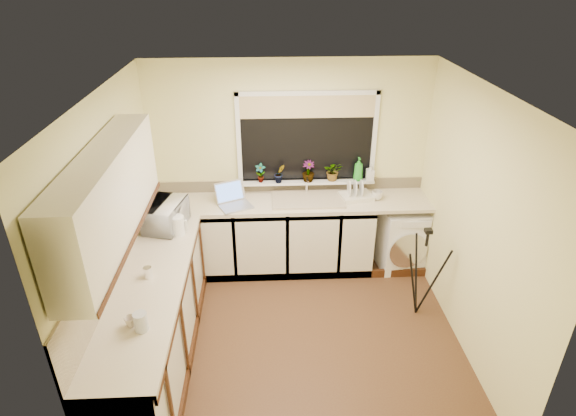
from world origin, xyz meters
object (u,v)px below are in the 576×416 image
at_px(steel_jar, 148,272).
at_px(plant_a, 260,173).
at_px(plant_d, 333,171).
at_px(plant_b, 280,174).
at_px(soap_bottle_green, 358,169).
at_px(glass_jug, 141,322).
at_px(tripod, 422,273).
at_px(cup_left, 130,322).
at_px(dish_rack, 356,196).
at_px(cup_back, 377,195).
at_px(laptop, 233,199).
at_px(washing_machine, 402,237).
at_px(soap_bottle_clear, 370,173).
at_px(kettle, 178,226).
at_px(microwave, 166,215).
at_px(plant_c, 308,171).

xyz_separation_m(steel_jar, plant_a, (0.98, 1.62, 0.21)).
bearing_deg(plant_d, steel_jar, -138.16).
relative_size(plant_b, soap_bottle_green, 0.80).
bearing_deg(soap_bottle_green, plant_d, 177.06).
relative_size(glass_jug, plant_b, 0.67).
bearing_deg(plant_a, tripod, -35.00).
bearing_deg(cup_left, plant_d, 51.01).
xyz_separation_m(dish_rack, steel_jar, (-2.08, -1.44, 0.02)).
height_order(plant_d, cup_back, plant_d).
xyz_separation_m(laptop, plant_d, (1.16, 0.29, 0.20)).
height_order(washing_machine, soap_bottle_clear, soap_bottle_clear).
distance_m(laptop, soap_bottle_green, 1.50).
distance_m(tripod, soap_bottle_clear, 1.34).
distance_m(kettle, glass_jug, 1.40).
xyz_separation_m(soap_bottle_green, soap_bottle_clear, (0.14, -0.02, -0.04)).
relative_size(tripod, cup_back, 7.90).
bearing_deg(plant_b, microwave, -148.83).
distance_m(kettle, plant_d, 1.92).
height_order(washing_machine, soap_bottle_green, soap_bottle_green).
bearing_deg(plant_b, cup_back, -10.09).
bearing_deg(kettle, tripod, -5.85).
xyz_separation_m(washing_machine, kettle, (-2.52, -0.67, 0.61)).
bearing_deg(dish_rack, cup_left, -146.52).
distance_m(plant_b, plant_c, 0.34).
distance_m(plant_b, cup_left, 2.54).
height_order(dish_rack, plant_c, plant_c).
distance_m(dish_rack, cup_back, 0.24).
relative_size(dish_rack, tripod, 0.35).
relative_size(kettle, dish_rack, 0.54).
relative_size(laptop, tripod, 0.44).
height_order(tripod, steel_jar, tripod).
relative_size(soap_bottle_green, cup_back, 2.16).
height_order(kettle, cup_left, kettle).
distance_m(kettle, microwave, 0.21).
height_order(laptop, plant_d, plant_d).
xyz_separation_m(steel_jar, plant_c, (1.54, 1.62, 0.23)).
bearing_deg(dish_rack, laptop, 172.26).
xyz_separation_m(microwave, plant_b, (1.20, 0.72, 0.12)).
height_order(soap_bottle_clear, cup_left, soap_bottle_clear).
relative_size(glass_jug, plant_d, 0.64).
xyz_separation_m(kettle, steel_jar, (-0.15, -0.73, -0.05)).
distance_m(microwave, plant_a, 1.23).
bearing_deg(soap_bottle_clear, soap_bottle_green, 172.14).
distance_m(laptop, cup_left, 2.08).
height_order(steel_jar, microwave, microwave).
bearing_deg(washing_machine, kettle, -171.37).
bearing_deg(steel_jar, kettle, 78.67).
xyz_separation_m(glass_jug, cup_back, (2.23, 2.07, -0.02)).
bearing_deg(plant_d, tripod, -55.92).
height_order(microwave, plant_d, plant_d).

